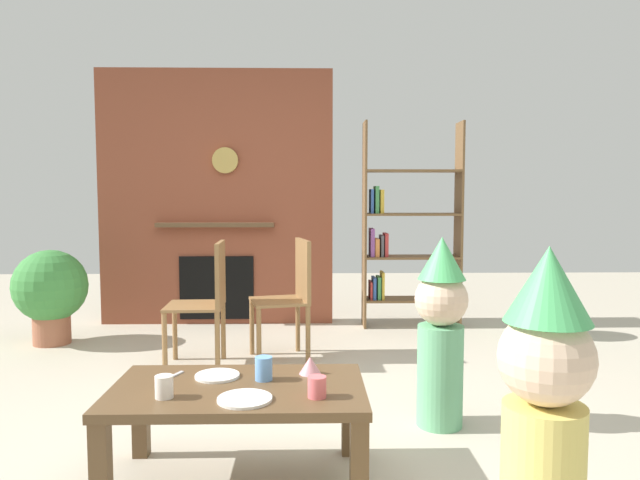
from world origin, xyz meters
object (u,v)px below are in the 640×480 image
(child_with_cone_hat, at_px, (545,407))
(child_in_pink, at_px, (441,327))
(paper_plate_front, at_px, (217,376))
(dining_chair_left, at_px, (208,296))
(potted_plant_tall, at_px, (548,299))
(paper_cup_center, at_px, (264,368))
(paper_plate_rear, at_px, (245,399))
(potted_plant_short, at_px, (50,290))
(dining_chair_middle, at_px, (291,291))
(bookshelf, at_px, (403,234))
(paper_cup_near_left, at_px, (164,387))
(birthday_cake_slice, at_px, (310,365))
(paper_cup_near_right, at_px, (317,387))
(coffee_table, at_px, (238,401))

(child_with_cone_hat, height_order, child_in_pink, child_with_cone_hat)
(paper_plate_front, relative_size, dining_chair_left, 0.22)
(potted_plant_tall, bearing_deg, paper_cup_center, -133.22)
(paper_plate_rear, relative_size, child_in_pink, 0.22)
(dining_chair_left, height_order, potted_plant_short, dining_chair_left)
(dining_chair_middle, bearing_deg, potted_plant_short, -26.54)
(bookshelf, bearing_deg, paper_plate_rear, -110.07)
(child_with_cone_hat, height_order, dining_chair_left, child_with_cone_hat)
(potted_plant_tall, bearing_deg, potted_plant_short, -177.94)
(paper_cup_near_left, bearing_deg, dining_chair_middle, 77.42)
(paper_plate_front, height_order, dining_chair_left, dining_chair_left)
(paper_cup_center, distance_m, potted_plant_short, 2.98)
(paper_plate_front, relative_size, dining_chair_middle, 0.22)
(paper_cup_near_left, bearing_deg, potted_plant_tall, 44.77)
(child_in_pink, bearing_deg, birthday_cake_slice, 1.25)
(birthday_cake_slice, height_order, child_with_cone_hat, child_with_cone_hat)
(paper_cup_near_right, bearing_deg, child_with_cone_hat, -35.61)
(paper_plate_front, bearing_deg, paper_plate_rear, -62.47)
(coffee_table, relative_size, paper_cup_near_right, 12.59)
(dining_chair_left, xyz_separation_m, potted_plant_short, (-1.40, 0.65, -0.06))
(paper_cup_near_right, relative_size, paper_cup_center, 0.83)
(birthday_cake_slice, bearing_deg, paper_cup_near_left, -153.14)
(coffee_table, bearing_deg, dining_chair_middle, 84.80)
(birthday_cake_slice, xyz_separation_m, child_with_cone_hat, (0.74, -0.81, 0.11))
(paper_cup_near_right, xyz_separation_m, paper_plate_front, (-0.44, 0.27, -0.04))
(dining_chair_middle, height_order, potted_plant_short, dining_chair_middle)
(paper_plate_rear, bearing_deg, birthday_cake_slice, 52.00)
(dining_chair_middle, bearing_deg, coffee_table, 71.43)
(child_in_pink, bearing_deg, paper_plate_rear, 8.00)
(birthday_cake_slice, distance_m, child_with_cone_hat, 1.10)
(paper_cup_near_left, xyz_separation_m, paper_cup_center, (0.38, 0.21, 0.01))
(bookshelf, relative_size, paper_plate_rear, 8.69)
(birthday_cake_slice, height_order, dining_chair_left, dining_chair_left)
(paper_cup_center, height_order, birthday_cake_slice, paper_cup_center)
(bookshelf, distance_m, dining_chair_middle, 1.51)
(paper_plate_rear, xyz_separation_m, dining_chair_middle, (0.13, 2.06, 0.08))
(potted_plant_short, bearing_deg, birthday_cake_slice, -45.83)
(child_with_cone_hat, bearing_deg, paper_cup_center, -5.88)
(paper_plate_rear, height_order, child_with_cone_hat, child_with_cone_hat)
(paper_plate_rear, bearing_deg, dining_chair_left, 103.97)
(birthday_cake_slice, relative_size, dining_chair_middle, 0.11)
(paper_cup_near_left, relative_size, dining_chair_left, 0.10)
(paper_cup_near_right, height_order, birthday_cake_slice, paper_cup_near_right)
(paper_cup_near_right, height_order, child_in_pink, child_in_pink)
(dining_chair_left, bearing_deg, bookshelf, -144.14)
(paper_cup_near_left, xyz_separation_m, birthday_cake_slice, (0.59, 0.30, -0.01))
(bookshelf, height_order, dining_chair_middle, bookshelf)
(dining_chair_left, bearing_deg, paper_plate_front, 99.28)
(coffee_table, relative_size, paper_plate_rear, 4.92)
(birthday_cake_slice, bearing_deg, bookshelf, 72.49)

